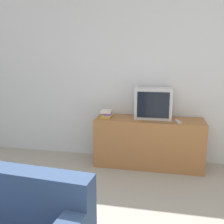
{
  "coord_description": "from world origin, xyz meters",
  "views": [
    {
      "loc": [
        0.56,
        -0.83,
        1.55
      ],
      "look_at": [
        -0.12,
        2.41,
        0.84
      ],
      "focal_mm": 42.0,
      "sensor_mm": 36.0,
      "label": 1
    }
  ],
  "objects_px": {
    "book_stack": "(107,114)",
    "television": "(154,103)",
    "tv_stand": "(149,142)",
    "remote_on_stand": "(178,122)"
  },
  "relations": [
    {
      "from": "book_stack",
      "to": "television",
      "type": "bearing_deg",
      "value": 6.41
    },
    {
      "from": "tv_stand",
      "to": "book_stack",
      "type": "xyz_separation_m",
      "value": [
        -0.61,
        0.0,
        0.39
      ]
    },
    {
      "from": "television",
      "to": "book_stack",
      "type": "height_order",
      "value": "television"
    },
    {
      "from": "television",
      "to": "remote_on_stand",
      "type": "height_order",
      "value": "television"
    },
    {
      "from": "tv_stand",
      "to": "television",
      "type": "xyz_separation_m",
      "value": [
        0.05,
        0.07,
        0.56
      ]
    },
    {
      "from": "remote_on_stand",
      "to": "book_stack",
      "type": "bearing_deg",
      "value": 173.22
    },
    {
      "from": "book_stack",
      "to": "remote_on_stand",
      "type": "distance_m",
      "value": 1.0
    },
    {
      "from": "tv_stand",
      "to": "television",
      "type": "relative_size",
      "value": 2.96
    },
    {
      "from": "tv_stand",
      "to": "remote_on_stand",
      "type": "xyz_separation_m",
      "value": [
        0.38,
        -0.12,
        0.35
      ]
    },
    {
      "from": "tv_stand",
      "to": "remote_on_stand",
      "type": "height_order",
      "value": "remote_on_stand"
    }
  ]
}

